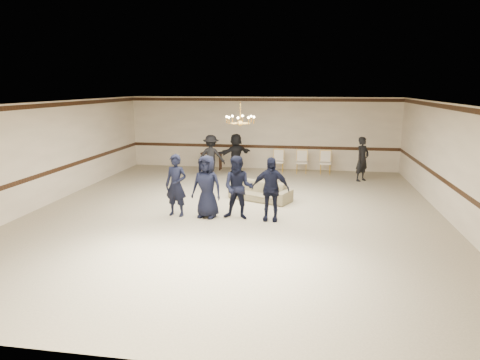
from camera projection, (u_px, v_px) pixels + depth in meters
The scene contains 16 objects.
room at pixel (235, 159), 12.15m from camera, with size 12.01×14.01×3.21m.
chair_rail at pixel (261, 147), 19.01m from camera, with size 12.00×0.02×0.14m, color #311B0E.
crown_molding at pixel (262, 100), 18.56m from camera, with size 12.00×0.02×0.14m, color #311B0E.
chandelier at pixel (240, 113), 12.84m from camera, with size 0.94×0.94×0.89m, color gold, non-canonical shape.
boy_a at pixel (176, 185), 12.05m from camera, with size 0.65×0.43×1.79m, color black.
boy_b at pixel (207, 187), 11.91m from camera, with size 0.87×0.57×1.79m, color black.
boy_c at pixel (238, 188), 11.77m from camera, with size 0.87×0.68×1.79m, color black.
boy_d at pixel (270, 189), 11.63m from camera, with size 1.05×0.44×1.79m, color black.
settee at pixel (260, 191), 13.83m from camera, with size 2.03×0.79×0.59m, color #7C7153.
adult_left at pixel (211, 156), 17.17m from camera, with size 1.12×0.65×1.74m, color black.
adult_mid at pixel (236, 154), 17.70m from camera, with size 1.61×0.51×1.74m, color black.
adult_right at pixel (362, 159), 16.52m from camera, with size 0.63×0.42×1.74m, color black.
banquet_chair_left at pixel (278, 161), 18.21m from camera, with size 0.47×0.47×0.97m, color #F3E4CC, non-canonical shape.
banquet_chair_mid at pixel (302, 162), 18.06m from camera, with size 0.47×0.47×0.97m, color #F3E4CC, non-canonical shape.
banquet_chair_right at pixel (325, 163), 17.90m from camera, with size 0.47×0.47×0.97m, color #F3E4CC, non-canonical shape.
console_table at pixel (212, 161), 18.89m from camera, with size 0.92×0.39×0.77m, color #341A11.
Camera 1 is at (2.07, -11.81, 3.67)m, focal length 31.60 mm.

